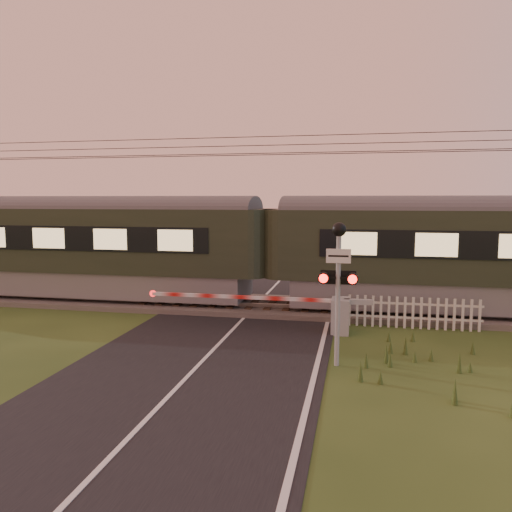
% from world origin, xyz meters
% --- Properties ---
extents(ground, '(160.00, 160.00, 0.00)m').
position_xyz_m(ground, '(0.00, 0.00, 0.00)').
color(ground, '#273D17').
rests_on(ground, ground).
extents(road, '(6.00, 140.00, 0.03)m').
position_xyz_m(road, '(0.02, -0.23, 0.01)').
color(road, black).
rests_on(road, ground).
extents(track_bed, '(140.00, 3.40, 0.39)m').
position_xyz_m(track_bed, '(0.00, 6.50, 0.07)').
color(track_bed, '#47423D').
rests_on(track_bed, ground).
extents(overhead_wires, '(120.00, 0.62, 0.62)m').
position_xyz_m(overhead_wires, '(0.00, 6.50, 5.72)').
color(overhead_wires, black).
rests_on(overhead_wires, ground).
extents(train, '(39.99, 2.76, 3.72)m').
position_xyz_m(train, '(0.57, 6.50, 2.15)').
color(train, slate).
rests_on(train, ground).
extents(boom_gate, '(6.92, 0.79, 1.06)m').
position_xyz_m(boom_gate, '(2.82, 3.67, 0.58)').
color(boom_gate, gray).
rests_on(boom_gate, ground).
extents(crossing_signal, '(0.87, 0.35, 3.40)m').
position_xyz_m(crossing_signal, '(3.20, 0.70, 2.34)').
color(crossing_signal, gray).
rests_on(crossing_signal, ground).
extents(picket_fence, '(4.04, 0.08, 0.97)m').
position_xyz_m(picket_fence, '(5.34, 4.60, 0.49)').
color(picket_fence, silver).
rests_on(picket_fence, ground).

